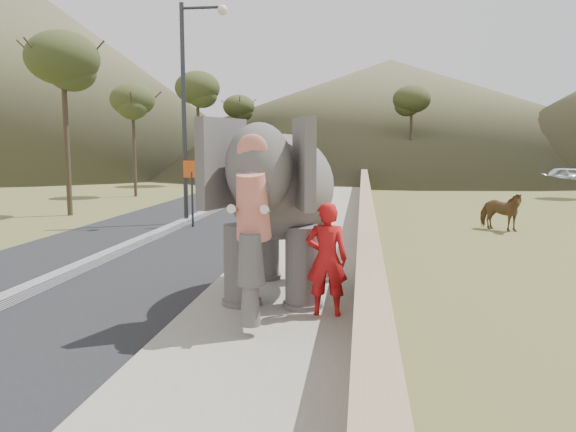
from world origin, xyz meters
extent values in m
plane|color=olive|center=(0.00, 0.00, 0.00)|extent=(160.00, 160.00, 0.00)
cube|color=black|center=(-5.00, 10.00, 0.01)|extent=(7.00, 120.00, 0.03)
cube|color=black|center=(-5.00, 10.00, 0.11)|extent=(0.35, 120.00, 0.22)
cube|color=#9E9687|center=(0.00, 10.00, 0.07)|extent=(3.00, 120.00, 0.15)
cube|color=tan|center=(1.65, 10.00, 0.55)|extent=(0.30, 120.00, 1.10)
cylinder|color=#2C2D31|center=(-5.00, 13.53, 4.00)|extent=(0.16, 0.16, 8.00)
cylinder|color=#2C2D31|center=(-4.20, 13.53, 7.80)|extent=(1.60, 0.10, 0.10)
sphere|color=#FFF2CC|center=(-3.50, 13.53, 7.70)|extent=(0.36, 0.36, 0.36)
cylinder|color=#2D2D33|center=(-4.50, 12.71, 1.00)|extent=(0.08, 0.08, 2.00)
cube|color=#E65215|center=(-4.50, 12.71, 2.10)|extent=(0.60, 0.05, 0.60)
imported|color=brown|center=(6.26, 13.42, 0.67)|extent=(1.71, 1.55, 1.35)
imported|color=silver|center=(15.79, 34.20, 0.72)|extent=(4.39, 2.16, 1.44)
cone|color=brown|center=(-38.00, 55.00, 11.00)|extent=(60.00, 60.00, 22.00)
cone|color=brown|center=(5.00, 70.00, 7.00)|extent=(80.00, 80.00, 14.00)
imported|color=#B71314|center=(0.95, 2.48, 1.10)|extent=(0.69, 0.45, 1.90)
imported|color=maroon|center=(-2.26, 24.57, 0.49)|extent=(0.98, 1.94, 0.97)
imported|color=#212227|center=(-2.70, 24.57, 1.10)|extent=(0.93, 0.78, 1.70)
camera|label=1|loc=(1.51, -6.61, 2.98)|focal=35.00mm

